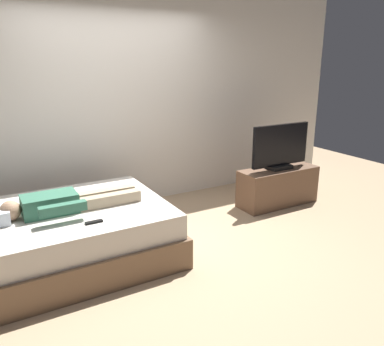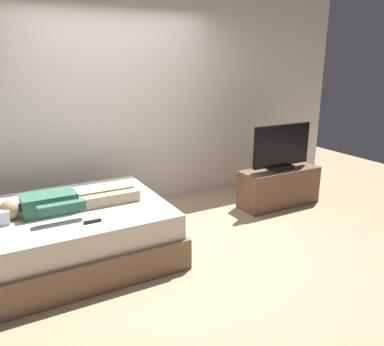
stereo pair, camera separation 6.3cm
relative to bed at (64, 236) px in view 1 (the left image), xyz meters
name	(u,v)px [view 1 (the left image)]	position (x,y,z in m)	size (l,w,h in m)	color
ground_plane	(165,247)	(0.96, -0.22, -0.26)	(10.00, 10.00, 0.00)	tan
back_wall	(142,98)	(1.36, 1.23, 1.14)	(6.40, 0.10, 2.80)	silver
bed	(64,236)	(0.00, 0.00, 0.00)	(2.01, 1.48, 0.54)	brown
person	(65,203)	(0.03, -0.05, 0.36)	(1.26, 0.46, 0.18)	#387056
remote	(94,222)	(0.18, -0.45, 0.29)	(0.15, 0.04, 0.02)	black
tv_stand	(278,186)	(2.83, 0.16, -0.01)	(1.10, 0.40, 0.50)	brown
tv	(280,148)	(2.83, 0.16, 0.52)	(0.88, 0.20, 0.59)	black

